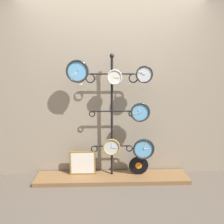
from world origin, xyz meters
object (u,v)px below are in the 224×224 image
Objects in this scene: clock_top_center at (115,77)px; clock_bottom_right at (144,149)px; picture_frame at (83,163)px; display_stand at (112,140)px; clock_bottom_center at (111,147)px; clock_top_left at (77,71)px; vinyl_record at (139,165)px; clock_top_right at (144,74)px; clock_middle_right at (140,112)px.

clock_bottom_right is at bearing -6.36° from clock_top_center.
clock_bottom_right is 0.91m from picture_frame.
display_stand reaches higher than clock_bottom_center.
clock_top_left is 1.32m from picture_frame.
picture_frame is at bearing 172.49° from clock_bottom_right.
vinyl_record is (0.39, -0.03, -0.38)m from display_stand.
display_stand is 0.55m from picture_frame.
clock_bottom_right is (0.02, -0.01, -1.02)m from clock_top_right.
clock_middle_right is 0.63m from clock_bottom_center.
clock_bottom_right is 0.31m from vinyl_record.
clock_bottom_right is at bearing -5.24° from clock_bottom_center.
picture_frame is at bearing 173.12° from clock_top_right.
clock_top_center is 0.75× the size of clock_middle_right.
clock_bottom_center is at bearing -173.54° from vinyl_record.
clock_top_right is 1.09m from clock_bottom_center.
clock_top_center reaches higher than vinyl_record.
clock_top_center is 1.33m from vinyl_record.
picture_frame is (-0.43, -0.00, -0.34)m from display_stand.
clock_top_center is 0.39m from clock_top_right.
picture_frame is at bearing 173.60° from clock_middle_right.
clock_bottom_right is at bearing -7.51° from picture_frame.
clock_top_center is at bearing 5.67° from clock_bottom_center.
clock_bottom_center is 0.65× the size of picture_frame.
clock_bottom_right is at bearing -14.83° from display_stand.
display_stand is 0.54m from vinyl_record.
vinyl_record is 0.82m from picture_frame.
clock_bottom_right is (0.40, -0.05, -0.99)m from clock_top_center.
clock_bottom_right is (0.88, -0.02, -1.06)m from clock_top_left.
clock_bottom_center is 0.45m from clock_bottom_right.
clock_middle_right is (-0.04, 0.01, -0.51)m from clock_top_right.
clock_top_center reaches higher than picture_frame.
clock_top_left reaches higher than picture_frame.
display_stand is 0.10m from clock_bottom_center.
display_stand is at bearing 166.34° from clock_middle_right.
clock_top_left is 1.47× the size of clock_top_center.
clock_top_left is 0.49m from clock_top_center.
clock_top_right reaches higher than clock_middle_right.
display_stand is at bearing 166.02° from clock_top_right.
clock_top_center reaches higher than clock_bottom_center.
clock_top_right reaches higher than clock_top_center.
clock_top_left is at bearing -179.81° from clock_middle_right.
clock_middle_right is (0.35, -0.02, -0.47)m from clock_top_center.
vinyl_record is (0.35, 0.04, -1.28)m from clock_top_center.
clock_top_left reaches higher than clock_middle_right.
vinyl_record is at bearing -4.44° from display_stand.
vinyl_record is (-0.05, 0.09, -0.29)m from clock_bottom_right.
display_stand reaches higher than picture_frame.
clock_top_right is (0.42, -0.10, 0.93)m from display_stand.
clock_top_left is 0.99m from clock_middle_right.
clock_top_center is 0.66× the size of clock_bottom_right.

